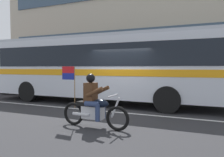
# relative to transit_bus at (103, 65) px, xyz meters

# --- Properties ---
(ground_plane) EXTENTS (60.00, 60.00, 0.00)m
(ground_plane) POSITION_rel_transit_bus_xyz_m (1.36, -1.19, -1.88)
(ground_plane) COLOR #2B2B2D
(sidewalk_curb) EXTENTS (28.00, 3.80, 0.15)m
(sidewalk_curb) POSITION_rel_transit_bus_xyz_m (1.36, 3.91, -1.81)
(sidewalk_curb) COLOR #A39E93
(sidewalk_curb) RESTS_ON ground_plane
(lane_center_stripe) EXTENTS (26.60, 0.14, 0.01)m
(lane_center_stripe) POSITION_rel_transit_bus_xyz_m (1.36, -1.79, -1.88)
(lane_center_stripe) COLOR silver
(lane_center_stripe) RESTS_ON ground_plane
(office_building_facade) EXTENTS (28.00, 0.89, 11.17)m
(office_building_facade) POSITION_rel_transit_bus_xyz_m (1.36, 6.19, 3.71)
(office_building_facade) COLOR #B2A893
(office_building_facade) RESTS_ON ground_plane
(transit_bus) EXTENTS (11.86, 2.67, 3.22)m
(transit_bus) POSITION_rel_transit_bus_xyz_m (0.00, 0.00, 0.00)
(transit_bus) COLOR silver
(transit_bus) RESTS_ON ground_plane
(motorcycle_with_rider) EXTENTS (2.20, 0.64, 1.78)m
(motorcycle_with_rider) POSITION_rel_transit_bus_xyz_m (1.60, -4.02, -1.22)
(motorcycle_with_rider) COLOR black
(motorcycle_with_rider) RESTS_ON ground_plane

